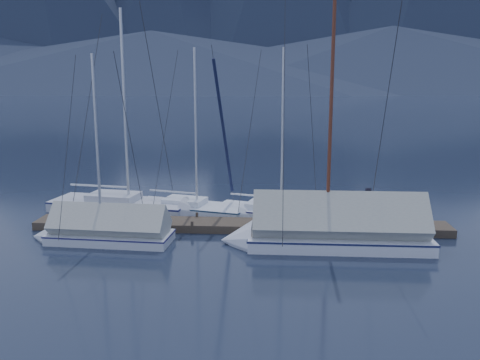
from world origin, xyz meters
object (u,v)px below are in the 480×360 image
object	(u,v)px
sailboat_covered_near	(322,232)
sailboat_covered_far	(99,232)
person	(369,206)
sailboat_open_right	(290,216)
sailboat_open_left	(140,208)
sailboat_open_mid	(206,211)

from	to	relation	value
sailboat_covered_near	sailboat_covered_far	distance (m)	8.93
sailboat_covered_far	person	world-z (taller)	sailboat_covered_far
sailboat_open_right	sailboat_open_left	bearing A→B (deg)	173.38
sailboat_open_left	sailboat_covered_far	world-z (taller)	sailboat_open_left
sailboat_open_mid	sailboat_covered_near	xyz separation A→B (m)	(5.20, -4.43, 0.38)
sailboat_covered_near	person	xyz separation A→B (m)	(2.15, 2.10, 0.60)
sailboat_open_mid	sailboat_covered_far	size ratio (longest dim) A/B	1.06
sailboat_open_left	sailboat_open_right	bearing A→B (deg)	-6.62
sailboat_open_mid	sailboat_covered_far	world-z (taller)	sailboat_open_mid
sailboat_covered_near	sailboat_open_mid	bearing A→B (deg)	139.55
sailboat_open_mid	person	world-z (taller)	sailboat_open_mid
person	sailboat_covered_far	bearing A→B (deg)	104.22
sailboat_covered_near	sailboat_covered_far	bearing A→B (deg)	-179.35
sailboat_open_mid	sailboat_covered_near	bearing A→B (deg)	-40.45
sailboat_open_mid	person	size ratio (longest dim) A/B	5.51
sailboat_open_right	person	xyz separation A→B (m)	(3.27, -1.68, 0.98)
sailboat_covered_near	sailboat_open_right	bearing A→B (deg)	106.50
sailboat_open_right	sailboat_covered_near	xyz separation A→B (m)	(1.12, -3.77, 0.38)
sailboat_covered_near	sailboat_covered_far	size ratio (longest dim) A/B	1.30
sailboat_covered_near	person	world-z (taller)	sailboat_covered_near
sailboat_open_mid	sailboat_covered_near	size ratio (longest dim) A/B	0.82
sailboat_open_mid	sailboat_covered_far	bearing A→B (deg)	-129.47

